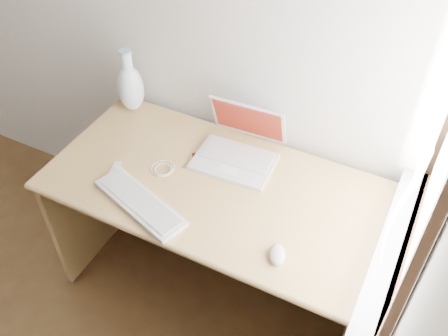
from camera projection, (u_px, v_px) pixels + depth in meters
The scene contains 9 objects.
window at pixel (436, 157), 1.47m from camera, with size 0.11×0.99×1.10m.
desk at pixel (224, 205), 2.32m from camera, with size 1.44×0.72×0.76m.
laptop at pixel (239, 148), 2.20m from camera, with size 0.36×0.30×0.24m.
external_keyboard at pixel (140, 202), 2.02m from camera, with size 0.46×0.27×0.02m.
mouse at pixel (277, 255), 1.83m from camera, with size 0.06×0.10×0.03m, color silver.
ipod at pixel (198, 160), 2.21m from camera, with size 0.09×0.11×0.01m.
cable_coil at pixel (163, 168), 2.18m from camera, with size 0.10×0.10×0.01m, color white.
remote at pixel (115, 168), 2.18m from camera, with size 0.03×0.08×0.01m, color white.
vase at pixel (130, 86), 2.40m from camera, with size 0.13×0.13×0.33m.
Camera 1 is at (1.65, 0.05, 2.27)m, focal length 40.00 mm.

